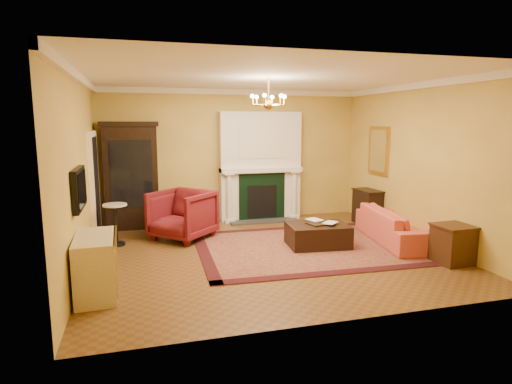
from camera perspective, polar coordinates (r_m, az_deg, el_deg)
name	(u,v)px	position (r m, az deg, el deg)	size (l,w,h in m)	color
floor	(268,253)	(7.61, 1.58, -8.12)	(6.00, 5.50, 0.02)	brown
ceiling	(269,77)	(7.30, 1.69, 15.13)	(6.00, 5.50, 0.02)	white
wall_back	(233,156)	(9.96, -3.06, 4.87)	(6.00, 0.02, 3.00)	#DEBA4F
wall_front	(342,193)	(4.76, 11.45, -0.19)	(6.00, 0.02, 3.00)	#DEBA4F
wall_left	(79,173)	(7.03, -22.53, 2.32)	(0.02, 5.50, 3.00)	#DEBA4F
wall_right	(420,163)	(8.67, 21.05, 3.60)	(0.02, 5.50, 3.00)	#DEBA4F
fireplace	(260,169)	(9.95, 0.57, 3.12)	(1.90, 0.70, 2.50)	silver
crown_molding	(253,86)	(8.21, -0.34, 14.00)	(6.00, 5.50, 0.12)	white
doorway	(95,187)	(8.76, -20.67, 0.68)	(0.08, 1.05, 2.10)	white
tv_panel	(79,189)	(6.46, -22.51, 0.41)	(0.09, 0.95, 0.58)	black
gilt_mirror	(379,151)	(9.80, 16.03, 5.33)	(0.06, 0.76, 1.05)	gold
chandelier	(268,101)	(7.27, 1.67, 11.98)	(0.63, 0.55, 0.53)	gold
oriental_rug	(308,247)	(7.96, 6.90, -7.26)	(3.98, 2.98, 0.02)	#4D1210
china_cabinet	(132,178)	(9.50, -16.25, 1.82)	(1.09, 0.50, 2.18)	black
wingback_armchair	(182,212)	(8.47, -9.81, -2.69)	(1.03, 0.96, 1.06)	maroon
pedestal_table	(116,221)	(8.33, -18.21, -3.75)	(0.44, 0.44, 0.78)	black
commode	(96,265)	(6.10, -20.54, -9.16)	(0.50, 1.07, 0.80)	beige
coral_sofa	(397,220)	(8.57, 18.23, -3.61)	(2.16, 0.63, 0.84)	#C13F3D
end_table	(453,245)	(7.66, 24.75, -6.44)	(0.52, 0.52, 0.60)	#3D1D10
console_table	(367,208)	(9.90, 14.63, -2.02)	(0.38, 0.67, 0.75)	black
leather_ottoman	(318,235)	(7.98, 8.22, -5.69)	(1.08, 0.79, 0.40)	black
ottoman_tray	(320,223)	(7.95, 8.47, -4.15)	(0.43, 0.33, 0.03)	black
book_a	(310,214)	(7.97, 7.23, -2.87)	(0.23, 0.03, 0.30)	gray
book_b	(325,215)	(7.92, 9.22, -3.07)	(0.21, 0.02, 0.28)	gray
topiary_left	(230,157)	(9.71, -3.48, 4.65)	(0.17, 0.17, 0.46)	gray
topiary_right	(291,156)	(10.12, 4.69, 4.77)	(0.16, 0.16, 0.44)	gray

